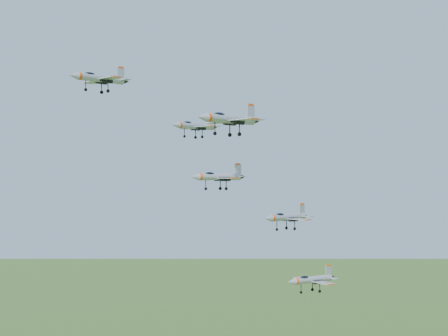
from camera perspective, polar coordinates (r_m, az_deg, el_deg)
name	(u,v)px	position (r m, az deg, el deg)	size (l,w,h in m)	color
jet_lead	(99,78)	(115.78, -11.35, 8.05)	(12.23, 10.42, 3.34)	#9FA3AB
jet_left_high	(194,126)	(114.28, -2.72, 3.87)	(10.58, 9.02, 2.89)	#9FA3AB
jet_right_high	(229,119)	(90.01, 0.43, 4.51)	(11.69, 9.94, 3.18)	#9FA3AB
jet_left_low	(218,177)	(121.96, -0.56, -0.79)	(12.66, 10.54, 3.38)	#9FA3AB
jet_right_low	(286,217)	(105.40, 5.73, -4.49)	(10.36, 8.81, 2.82)	#9FA3AB
jet_trail	(311,279)	(119.53, 8.00, -10.06)	(11.60, 9.68, 3.10)	#9FA3AB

